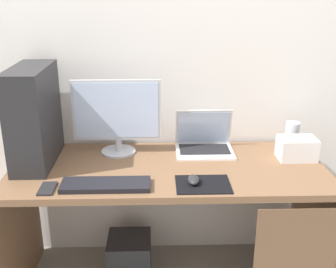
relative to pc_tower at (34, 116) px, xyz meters
The scene contains 12 objects.
wall_back 0.82m from the pc_tower, 23.33° to the left, with size 4.00×0.05×2.60m.
desk 0.82m from the pc_tower, ahead, with size 1.65×0.69×0.74m.
pc_tower is the anchor object (origin of this frame).
monitor 0.43m from the pc_tower, 14.54° to the left, with size 0.48×0.19×0.42m.
laptop 0.94m from the pc_tower, ahead, with size 0.32×0.24×0.23m.
speaker 1.44m from the pc_tower, ahead, with size 0.08×0.08×0.16m, color #B7BCC6.
projector 1.41m from the pc_tower, ahead, with size 0.20×0.14×0.12m, color white.
keyboard 0.56m from the pc_tower, 38.49° to the right, with size 0.42×0.14×0.02m, color black.
mousepad 0.94m from the pc_tower, 19.50° to the right, with size 0.26×0.20×0.01m, color black.
mouse_left 0.89m from the pc_tower, 19.87° to the right, with size 0.06×0.10×0.03m, color #232326.
cell_phone 0.43m from the pc_tower, 69.53° to the right, with size 0.07×0.13×0.01m, color #232326.
subwoofer 0.99m from the pc_tower, ahead, with size 0.25×0.25×0.25m, color #232326.
Camera 1 is at (-0.06, -2.01, 1.65)m, focal length 44.92 mm.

